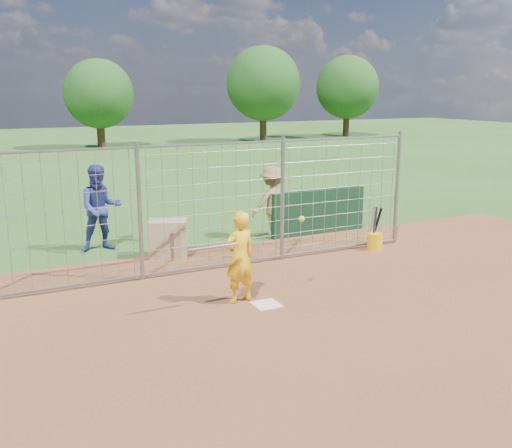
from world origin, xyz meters
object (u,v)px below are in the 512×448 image
bystander_c (272,202)px  bucket_with_bats (375,239)px  bystander_a (101,208)px  equipment_bin (168,238)px  batter (240,257)px

bystander_c → bucket_with_bats: bearing=117.5°
bystander_a → bucket_with_bats: size_ratio=1.97×
bystander_c → equipment_bin: size_ratio=2.17×
batter → bystander_c: (2.54, 3.66, 0.08)m
bystander_a → bucket_with_bats: 6.14m
batter → bystander_c: 4.46m
bystander_c → batter: bearing=45.8°
bystander_a → bystander_c: size_ratio=1.11×
equipment_bin → bystander_a: bearing=158.8°
bystander_a → bystander_c: bearing=-5.2°
batter → equipment_bin: size_ratio=1.96×
bystander_c → bucket_with_bats: bystander_c is taller
equipment_bin → batter: bearing=-62.9°
bystander_a → bystander_c: (3.96, -0.61, -0.09)m
bystander_c → equipment_bin: (-2.79, -0.51, -0.47)m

